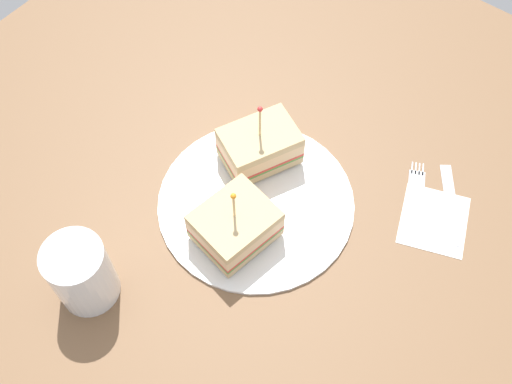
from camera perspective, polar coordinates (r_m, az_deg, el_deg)
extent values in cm
cube|color=brown|center=(83.06, 0.00, -1.42)|extent=(108.54, 108.54, 2.00)
cylinder|color=white|center=(81.77, 0.00, -0.91)|extent=(26.26, 26.26, 0.98)
cube|color=tan|center=(78.36, -1.91, -3.76)|extent=(10.68, 9.56, 1.21)
cube|color=#478438|center=(77.65, -1.93, -3.49)|extent=(10.68, 9.56, 0.40)
cube|color=red|center=(77.25, -1.94, -3.33)|extent=(10.68, 9.56, 0.50)
cube|color=#E0B784|center=(76.25, -1.96, -2.93)|extent=(10.68, 9.56, 1.77)
cube|color=tan|center=(74.94, -2.00, -2.39)|extent=(10.68, 9.56, 1.21)
cylinder|color=tan|center=(72.72, -2.06, -1.42)|extent=(0.30, 0.30, 5.11)
sphere|color=orange|center=(70.52, -2.12, -0.39)|extent=(0.70, 0.70, 0.70)
cube|color=tan|center=(84.53, 0.34, 3.50)|extent=(11.98, 10.56, 1.27)
cube|color=#478438|center=(83.85, 0.34, 3.83)|extent=(11.98, 10.56, 0.40)
cube|color=red|center=(83.48, 0.34, 4.00)|extent=(11.98, 10.56, 0.50)
cube|color=#E0B784|center=(82.51, 0.35, 4.48)|extent=(11.98, 10.56, 1.88)
cube|color=tan|center=(81.24, 0.35, 5.13)|extent=(11.98, 10.56, 1.27)
cylinder|color=tan|center=(78.91, 0.36, 6.39)|extent=(0.30, 0.30, 5.82)
sphere|color=red|center=(76.63, 0.38, 7.71)|extent=(0.70, 0.70, 0.70)
cylinder|color=beige|center=(76.72, -15.58, -7.86)|extent=(6.42, 6.42, 6.06)
cylinder|color=white|center=(75.04, -15.91, -7.28)|extent=(7.30, 7.30, 9.85)
cube|color=white|center=(84.22, 16.21, -2.51)|extent=(11.89, 11.34, 0.15)
cube|color=silver|center=(83.57, 14.49, -2.35)|extent=(7.34, 4.09, 0.35)
cube|color=silver|center=(86.62, 14.71, 0.93)|extent=(4.20, 3.58, 0.35)
cube|color=silver|center=(87.98, 15.27, 2.04)|extent=(1.87, 1.06, 0.35)
cube|color=silver|center=(87.90, 14.95, 2.09)|extent=(1.87, 1.06, 0.35)
cube|color=silver|center=(87.83, 14.63, 2.15)|extent=(1.87, 1.06, 0.35)
cube|color=silver|center=(87.75, 14.31, 2.20)|extent=(1.87, 1.06, 0.35)
cube|color=silver|center=(84.78, 17.93, -2.60)|extent=(6.28, 4.75, 0.35)
cube|color=silver|center=(87.45, 17.48, 0.53)|extent=(6.56, 5.30, 0.24)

